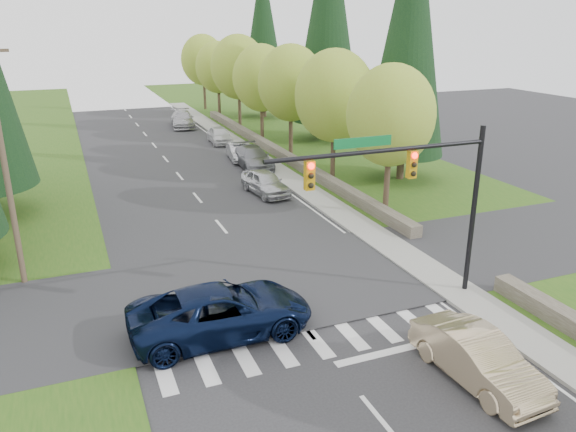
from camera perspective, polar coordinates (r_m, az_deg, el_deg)
ground at (r=17.42m, az=7.63°, el=-17.87°), size 120.00×120.00×0.00m
grass_east at (r=39.17m, az=10.04°, el=3.60°), size 14.00×110.00×0.06m
cross_street at (r=23.63m, az=-1.91°, el=-7.00°), size 120.00×8.00×0.10m
sidewalk_east at (r=38.17m, az=0.61°, el=3.54°), size 1.80×80.00×0.13m
curb_east at (r=37.86m, az=-0.58°, el=3.41°), size 0.20×80.00×0.13m
stone_wall_north at (r=45.92m, az=-1.25°, el=6.63°), size 0.70×40.00×0.70m
traffic_signal at (r=20.80m, az=12.74°, el=3.54°), size 8.70×0.37×6.80m
utility_pole at (r=24.62m, az=-26.86°, el=4.73°), size 1.60×0.24×10.00m
decid_tree_0 at (r=31.04m, az=10.41°, el=10.00°), size 4.80×4.80×8.37m
decid_tree_1 at (r=37.10m, az=4.75°, el=12.06°), size 5.20×5.20×8.80m
decid_tree_2 at (r=43.34m, az=0.29°, el=13.35°), size 5.00×5.00×8.82m
decid_tree_3 at (r=49.92m, az=-2.72°, el=13.83°), size 5.00×5.00×8.55m
decid_tree_4 at (r=56.55m, az=-5.06°, el=14.84°), size 5.40×5.40×9.18m
decid_tree_5 at (r=63.24m, az=-7.15°, el=14.76°), size 4.80×4.80×8.30m
decid_tree_6 at (r=70.01m, az=-8.63°, el=15.41°), size 5.20×5.20×8.86m
conifer_e_a at (r=38.30m, az=12.27°, el=17.93°), size 5.44×5.44×17.80m
conifer_e_b at (r=50.98m, az=4.13°, el=19.69°), size 6.12×6.12×19.80m
conifer_e_c at (r=63.55m, az=-2.56°, el=18.30°), size 5.10×5.10×16.80m
sedan_champagne at (r=18.48m, az=18.70°, el=-13.51°), size 1.92×4.82×1.56m
suv_navy at (r=19.93m, az=-6.80°, el=-9.59°), size 6.41×2.98×1.78m
parked_car_a at (r=35.43m, az=-2.31°, el=3.43°), size 2.29×4.61×1.51m
parked_car_b at (r=41.92m, az=-3.56°, el=5.95°), size 2.38×5.38×1.54m
parked_car_c at (r=44.34m, az=-5.09°, el=6.48°), size 1.80×4.02×1.28m
parked_car_d at (r=50.77m, az=-6.98°, el=8.17°), size 2.00×4.38×1.45m
parked_car_e at (r=59.16m, az=-10.66°, el=9.64°), size 2.93×5.71×1.58m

